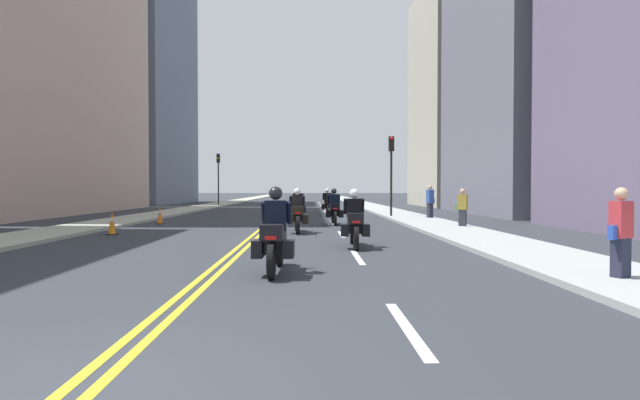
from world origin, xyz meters
name	(u,v)px	position (x,y,z in m)	size (l,w,h in m)	color
ground_plane	(291,204)	(0.00, 48.00, 0.00)	(264.00, 264.00, 0.00)	#2B2F35
sidewalk_left	(220,204)	(-7.21, 48.00, 0.06)	(2.53, 144.00, 0.12)	#A3A390
sidewalk_right	(362,204)	(7.21, 48.00, 0.06)	(2.53, 144.00, 0.12)	#98A09E
centreline_yellow_inner	(290,204)	(-0.12, 48.00, 0.00)	(0.12, 132.00, 0.01)	yellow
centreline_yellow_outer	(292,204)	(0.12, 48.00, 0.00)	(0.12, 132.00, 0.01)	yellow
lane_dashes_white	(327,213)	(2.97, 29.00, 0.00)	(0.14, 56.40, 0.01)	silver
building_right_1	(540,47)	(16.61, 28.51, 10.67)	(9.05, 14.01, 21.34)	slate
building_left_2	(140,70)	(-16.38, 51.41, 14.41)	(8.59, 17.60, 28.82)	slate
building_right_2	(467,97)	(16.38, 42.77, 10.09)	(8.58, 12.20, 20.17)	#BCB7A3
motorcycle_0	(275,238)	(1.19, 5.80, 0.68)	(0.78, 2.27, 1.66)	black
motorcycle_1	(354,223)	(3.08, 10.01, 0.66)	(0.77, 2.24, 1.61)	black
motorcycle_2	(297,215)	(1.40, 14.65, 0.66)	(0.78, 2.27, 1.63)	black
motorcycle_3	(334,210)	(2.95, 18.77, 0.68)	(0.77, 2.23, 1.63)	black
motorcycle_4	(298,206)	(1.26, 23.18, 0.66)	(0.78, 2.22, 1.63)	black
motorcycle_5	(327,204)	(2.97, 27.87, 0.66)	(0.76, 2.26, 1.62)	black
traffic_cone_0	(112,223)	(-5.06, 14.04, 0.41)	(0.33, 0.33, 0.82)	black
traffic_cone_1	(160,215)	(-4.97, 19.40, 0.41)	(0.31, 0.31, 0.83)	black
traffic_light_near	(391,161)	(6.34, 23.90, 3.11)	(0.28, 0.38, 4.47)	black
traffic_light_far	(218,170)	(-6.34, 42.02, 3.27)	(0.28, 0.38, 4.75)	black
pedestrian_0	(462,208)	(7.96, 16.26, 0.83)	(0.49, 0.38, 1.61)	#282D37
pedestrian_1	(430,202)	(8.07, 22.12, 0.93)	(0.49, 0.41, 1.79)	#262737
pedestrian_2	(621,234)	(7.08, 4.58, 0.84)	(0.50, 0.36, 1.63)	#212538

